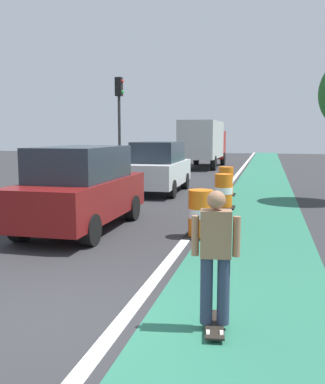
# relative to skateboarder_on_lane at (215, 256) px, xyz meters

# --- Properties ---
(ground_plane) EXTENTS (100.00, 100.00, 0.00)m
(ground_plane) POSITION_rel_skateboarder_on_lane_xyz_m (-2.06, -0.24, -0.91)
(ground_plane) COLOR #2D2D30
(bike_lane_strip) EXTENTS (2.50, 80.00, 0.01)m
(bike_lane_strip) POSITION_rel_skateboarder_on_lane_xyz_m (0.34, 11.76, -0.91)
(bike_lane_strip) COLOR #286B51
(bike_lane_strip) RESTS_ON ground
(lane_divider_stripe) EXTENTS (0.20, 80.00, 0.01)m
(lane_divider_stripe) POSITION_rel_skateboarder_on_lane_xyz_m (-1.16, 11.76, -0.91)
(lane_divider_stripe) COLOR silver
(lane_divider_stripe) RESTS_ON ground
(skateboarder_on_lane) EXTENTS (0.57, 0.82, 1.69)m
(skateboarder_on_lane) POSITION_rel_skateboarder_on_lane_xyz_m (0.00, 0.00, 0.00)
(skateboarder_on_lane) COLOR black
(skateboarder_on_lane) RESTS_ON ground
(parked_suv_nearest) EXTENTS (1.93, 4.61, 2.04)m
(parked_suv_nearest) POSITION_rel_skateboarder_on_lane_xyz_m (-3.84, 4.74, 0.12)
(parked_suv_nearest) COLOR maroon
(parked_suv_nearest) RESTS_ON ground
(parked_suv_second) EXTENTS (1.97, 4.63, 2.04)m
(parked_suv_second) POSITION_rel_skateboarder_on_lane_xyz_m (-3.69, 11.82, 0.12)
(parked_suv_second) COLOR silver
(parked_suv_second) RESTS_ON ground
(traffic_barrel_front) EXTENTS (0.73, 0.73, 1.09)m
(traffic_barrel_front) POSITION_rel_skateboarder_on_lane_xyz_m (-0.88, 4.62, -0.38)
(traffic_barrel_front) COLOR orange
(traffic_barrel_front) RESTS_ON ground
(traffic_barrel_mid) EXTENTS (0.73, 0.73, 1.09)m
(traffic_barrel_mid) POSITION_rel_skateboarder_on_lane_xyz_m (-0.78, 8.72, -0.38)
(traffic_barrel_mid) COLOR orange
(traffic_barrel_mid) RESTS_ON ground
(traffic_barrel_back) EXTENTS (0.73, 0.73, 1.09)m
(traffic_barrel_back) POSITION_rel_skateboarder_on_lane_xyz_m (-0.99, 11.75, -0.38)
(traffic_barrel_back) COLOR orange
(traffic_barrel_back) RESTS_ON ground
(delivery_truck_down_block) EXTENTS (2.46, 7.64, 3.23)m
(delivery_truck_down_block) POSITION_rel_skateboarder_on_lane_xyz_m (-3.86, 25.36, 0.94)
(delivery_truck_down_block) COLOR beige
(delivery_truck_down_block) RESTS_ON ground
(traffic_light_corner) EXTENTS (0.41, 0.32, 5.10)m
(traffic_light_corner) POSITION_rel_skateboarder_on_lane_xyz_m (-6.65, 15.57, 2.59)
(traffic_light_corner) COLOR #2D2D2D
(traffic_light_corner) RESTS_ON ground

